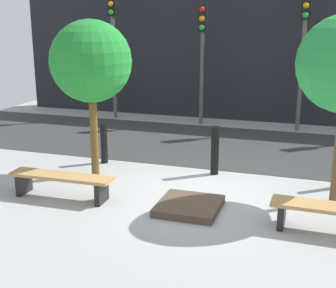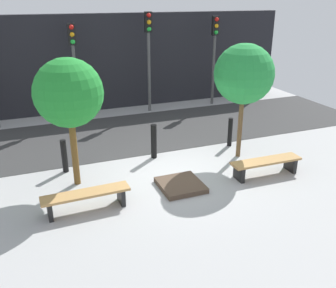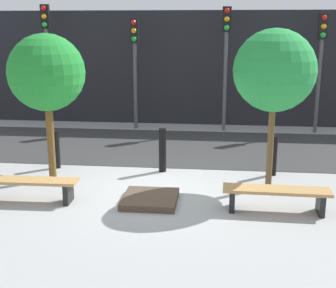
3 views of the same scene
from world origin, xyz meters
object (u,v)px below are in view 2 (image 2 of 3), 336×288
(bench_right, at_px, (266,164))
(bollard_left, at_px, (154,141))
(bollard_far_left, at_px, (64,156))
(bench_left, at_px, (86,197))
(bollard_center, at_px, (230,132))
(traffic_light_east, at_px, (215,45))
(traffic_light_mid_east, at_px, (149,45))
(tree_behind_right_bench, at_px, (244,74))
(planter_bed, at_px, (181,185))
(traffic_light_mid_west, at_px, (74,55))
(tree_behind_left_bench, at_px, (69,94))

(bench_right, relative_size, bollard_left, 1.90)
(bollard_far_left, relative_size, bollard_left, 0.88)
(bench_left, distance_m, bollard_center, 5.53)
(bollard_center, bearing_deg, traffic_light_east, 68.60)
(traffic_light_mid_east, bearing_deg, traffic_light_east, -0.01)
(bench_right, relative_size, tree_behind_right_bench, 0.59)
(bench_right, distance_m, tree_behind_right_bench, 2.59)
(bench_left, bearing_deg, bench_right, -1.31)
(planter_bed, relative_size, traffic_light_mid_west, 0.31)
(planter_bed, distance_m, bollard_left, 2.09)
(tree_behind_right_bench, bearing_deg, planter_bed, -153.73)
(tree_behind_left_bench, bearing_deg, bollard_left, 19.14)
(tree_behind_left_bench, height_order, traffic_light_mid_east, traffic_light_mid_east)
(planter_bed, bearing_deg, traffic_light_east, 56.52)
(planter_bed, bearing_deg, tree_behind_left_bench, 153.73)
(bench_right, height_order, tree_behind_right_bench, tree_behind_right_bench)
(tree_behind_left_bench, height_order, tree_behind_right_bench, tree_behind_right_bench)
(bench_left, distance_m, bench_right, 4.86)
(bollard_far_left, bearing_deg, planter_bed, -37.95)
(tree_behind_right_bench, distance_m, traffic_light_mid_west, 6.79)
(bollard_left, distance_m, traffic_light_mid_east, 5.41)
(traffic_light_mid_west, bearing_deg, tree_behind_right_bench, -54.76)
(bench_right, height_order, traffic_light_east, traffic_light_east)
(traffic_light_east, bearing_deg, planter_bed, -123.48)
(tree_behind_right_bench, height_order, bollard_center, tree_behind_right_bench)
(bench_left, height_order, planter_bed, bench_left)
(bench_right, relative_size, tree_behind_left_bench, 0.61)
(tree_behind_right_bench, height_order, traffic_light_mid_east, traffic_light_mid_east)
(bollard_left, distance_m, traffic_light_east, 6.81)
(planter_bed, xyz_separation_m, bollard_far_left, (-2.62, 2.04, 0.40))
(traffic_light_mid_west, distance_m, traffic_light_mid_east, 2.98)
(planter_bed, height_order, tree_behind_left_bench, tree_behind_left_bench)
(bollard_far_left, relative_size, traffic_light_east, 0.25)
(tree_behind_left_bench, distance_m, bollard_center, 5.47)
(traffic_light_mid_east, xyz_separation_m, traffic_light_east, (2.97, -0.00, -0.14))
(bench_right, xyz_separation_m, traffic_light_east, (2.03, 6.94, 2.27))
(bench_right, distance_m, traffic_light_mid_west, 8.27)
(bench_left, relative_size, bollard_center, 2.13)
(bench_right, relative_size, traffic_light_east, 0.53)
(tree_behind_left_bench, xyz_separation_m, bollard_far_left, (-0.19, 0.84, -1.95))
(bench_right, xyz_separation_m, planter_bed, (-2.43, 0.20, -0.27))
(bench_right, relative_size, bollard_far_left, 2.15)
(tree_behind_right_bench, bearing_deg, traffic_light_mid_east, 99.65)
(planter_bed, height_order, traffic_light_east, traffic_light_east)
(bollard_far_left, bearing_deg, bench_right, -23.95)
(bollard_left, xyz_separation_m, traffic_light_mid_east, (1.49, 4.70, 2.21))
(bollard_center, height_order, traffic_light_mid_east, traffic_light_mid_east)
(bollard_far_left, xyz_separation_m, bollard_center, (5.24, 0.00, 0.00))
(bench_left, bearing_deg, bollard_left, 41.39)
(bollard_left, height_order, traffic_light_mid_east, traffic_light_mid_east)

